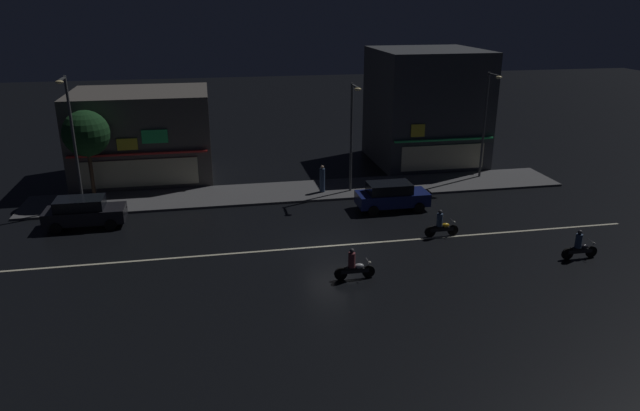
# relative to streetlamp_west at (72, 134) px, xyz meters

# --- Properties ---
(ground_plane) EXTENTS (140.00, 140.00, 0.00)m
(ground_plane) POSITION_rel_streetlamp_west_xyz_m (13.68, -8.08, -4.72)
(ground_plane) COLOR black
(lane_divider_stripe) EXTENTS (33.25, 0.16, 0.01)m
(lane_divider_stripe) POSITION_rel_streetlamp_west_xyz_m (13.68, -8.08, -4.72)
(lane_divider_stripe) COLOR beige
(lane_divider_stripe) RESTS_ON ground
(sidewalk_far) EXTENTS (34.99, 4.15, 0.14)m
(sidewalk_far) POSITION_rel_streetlamp_west_xyz_m (13.68, 0.95, -4.65)
(sidewalk_far) COLOR #4C4C4F
(sidewalk_far) RESTS_ON ground
(storefront_left_block) EXTENTS (9.27, 7.41, 6.09)m
(storefront_left_block) POSITION_rel_streetlamp_west_xyz_m (3.18, 6.65, -1.68)
(storefront_left_block) COLOR #56514C
(storefront_left_block) RESTS_ON ground
(storefront_center_block) EXTENTS (7.78, 8.14, 8.54)m
(storefront_center_block) POSITION_rel_streetlamp_west_xyz_m (24.18, 7.02, -0.46)
(storefront_center_block) COLOR #383A3F
(storefront_center_block) RESTS_ON ground
(streetlamp_west) EXTENTS (0.44, 1.64, 7.86)m
(streetlamp_west) POSITION_rel_streetlamp_west_xyz_m (0.00, 0.00, 0.00)
(streetlamp_west) COLOR #47494C
(streetlamp_west) RESTS_ON sidewalk_far
(streetlamp_mid) EXTENTS (0.44, 1.64, 7.00)m
(streetlamp_mid) POSITION_rel_streetlamp_west_xyz_m (16.67, 0.08, -0.45)
(streetlamp_mid) COLOR #47494C
(streetlamp_mid) RESTS_ON sidewalk_far
(streetlamp_east) EXTENTS (0.44, 1.64, 7.29)m
(streetlamp_east) POSITION_rel_streetlamp_west_xyz_m (26.48, 1.50, -0.30)
(streetlamp_east) COLOR #47494C
(streetlamp_east) RESTS_ON sidewalk_far
(pedestrian_on_sidewalk) EXTENTS (0.34, 0.34, 1.78)m
(pedestrian_on_sidewalk) POSITION_rel_streetlamp_west_xyz_m (14.81, 0.39, -3.75)
(pedestrian_on_sidewalk) COLOR #334766
(pedestrian_on_sidewalk) RESTS_ON sidewalk_far
(street_tree) EXTENTS (2.84, 2.84, 5.57)m
(street_tree) POSITION_rel_streetlamp_west_xyz_m (0.36, 1.96, -0.45)
(street_tree) COLOR #473323
(street_tree) RESTS_ON sidewalk_far
(parked_car_near_kerb) EXTENTS (4.30, 1.98, 1.67)m
(parked_car_near_kerb) POSITION_rel_streetlamp_west_xyz_m (0.64, -2.79, -3.85)
(parked_car_near_kerb) COLOR black
(parked_car_near_kerb) RESTS_ON ground
(parked_car_trailing) EXTENTS (4.30, 1.98, 1.67)m
(parked_car_trailing) POSITION_rel_streetlamp_west_xyz_m (18.33, -3.32, -3.85)
(parked_car_trailing) COLOR navy
(parked_car_trailing) RESTS_ON ground
(motorcycle_lead) EXTENTS (1.90, 0.60, 1.52)m
(motorcycle_lead) POSITION_rel_streetlamp_west_xyz_m (13.84, -11.92, -4.09)
(motorcycle_lead) COLOR black
(motorcycle_lead) RESTS_ON ground
(motorcycle_following) EXTENTS (1.90, 0.60, 1.52)m
(motorcycle_following) POSITION_rel_streetlamp_west_xyz_m (19.65, -7.92, -4.09)
(motorcycle_following) COLOR black
(motorcycle_following) RESTS_ON ground
(motorcycle_opposite_lane) EXTENTS (1.90, 0.60, 1.52)m
(motorcycle_opposite_lane) POSITION_rel_streetlamp_west_xyz_m (25.22, -11.88, -4.09)
(motorcycle_opposite_lane) COLOR black
(motorcycle_opposite_lane) RESTS_ON ground
(traffic_cone) EXTENTS (0.36, 0.36, 0.55)m
(traffic_cone) POSITION_rel_streetlamp_west_xyz_m (20.76, -1.82, -4.45)
(traffic_cone) COLOR orange
(traffic_cone) RESTS_ON ground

